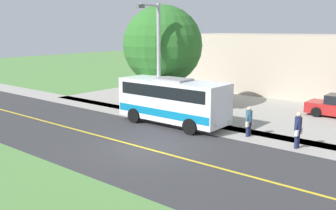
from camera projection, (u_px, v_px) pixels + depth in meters
ground_plane at (146, 149)px, 18.03m from camera, size 120.00×120.00×0.00m
road_surface at (146, 149)px, 18.03m from camera, size 8.00×100.00×0.01m
sidewalk at (206, 127)px, 21.98m from camera, size 2.40×100.00×0.01m
parking_lot_surface at (301, 113)px, 25.61m from camera, size 14.00×36.00×0.01m
road_centre_line at (146, 148)px, 18.03m from camera, size 0.16×100.00×0.00m
shuttle_bus_front at (173, 99)px, 22.29m from camera, size 2.60×6.92×2.80m
pedestrian_with_bags at (298, 129)px, 17.94m from camera, size 0.72×0.34×1.78m
pedestrian_waiting at (249, 121)px, 19.93m from camera, size 0.72×0.34×1.63m
street_light_pole at (157, 56)px, 23.05m from camera, size 1.97×0.24×7.18m
tree_curbside at (163, 45)px, 25.91m from camera, size 5.51×5.51×7.29m
commercial_building at (305, 64)px, 33.81m from camera, size 10.00×23.44×5.14m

